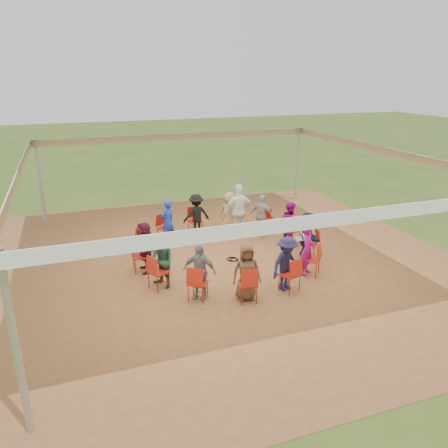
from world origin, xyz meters
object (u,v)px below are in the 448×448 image
object	(u,v)px
chair_4	(195,221)
person_seated_5	(168,221)
chair_7	(141,256)
person_seated_6	(145,247)
person_seated_1	(290,223)
person_seated_3	(229,213)
chair_5	(165,228)
chair_1	(292,230)
chair_12	(311,259)
person_seated_2	(262,216)
standing_person	(239,211)
person_seated_0	(307,235)
laptop	(301,237)
chair_8	(159,272)
person_seated_10	(287,264)
chair_3	(229,219)
person_seated_4	(196,215)
person_seated_7	(162,261)
person_seated_9	(246,272)
chair_10	(247,284)
chair_11	(290,275)
chair_9	(198,283)
chair_6	(145,241)
person_seated_8	(199,271)
chair_2	(263,222)
chair_0	(310,243)
cable_coil	(233,259)

from	to	relation	value
chair_4	person_seated_5	size ratio (longest dim) A/B	0.64
chair_7	person_seated_6	bearing A→B (deg)	90.00
person_seated_1	person_seated_3	xyz separation A→B (m)	(-1.39, 1.66, 0.00)
chair_5	chair_7	size ratio (longest dim) A/B	1.00
chair_1	chair_12	distance (m)	2.28
chair_1	chair_7	xyz separation A→B (m)	(-4.85, -0.45, 0.00)
chair_7	person_seated_3	size ratio (longest dim) A/B	0.64
chair_5	chair_12	xyz separation A→B (m)	(3.12, -3.74, 0.00)
person_seated_3	person_seated_2	bearing A→B (deg)	166.15
chair_5	person_seated_5	bearing A→B (deg)	90.00
chair_1	standing_person	distance (m)	1.82
person_seated_0	laptop	bearing A→B (deg)	90.00
chair_8	person_seated_2	bearing A→B (deg)	96.75
person_seated_5	person_seated_10	size ratio (longest dim) A/B	1.00
laptop	standing_person	bearing A→B (deg)	40.69
person_seated_5	chair_3	bearing A→B (deg)	155.04
chair_1	person_seated_4	world-z (taller)	person_seated_4
person_seated_1	person_seated_7	world-z (taller)	same
person_seated_9	person_seated_0	bearing A→B (deg)	41.54
chair_4	person_seated_10	xyz separation A→B (m)	(0.99, -4.65, 0.26)
chair_10	chair_12	bearing A→B (deg)	27.69
chair_12	person_seated_9	world-z (taller)	person_seated_9
person_seated_6	chair_11	bearing A→B (deg)	54.39
person_seated_5	person_seated_4	bearing A→B (deg)	166.15
chair_9	chair_12	size ratio (longest dim) A/B	1.00
chair_4	chair_6	world-z (taller)	same
chair_8	person_seated_1	size ratio (longest dim) A/B	0.64
chair_12	chair_6	bearing A→B (deg)	96.92
chair_5	person_seated_8	bearing A→B (deg)	56.38
chair_2	chair_10	xyz separation A→B (m)	(-2.25, -4.00, 0.00)
chair_9	person_seated_5	size ratio (longest dim) A/B	0.64
standing_person	chair_0	bearing A→B (deg)	121.33
chair_3	chair_11	distance (m)	4.59
person_seated_0	person_seated_4	world-z (taller)	same
chair_2	chair_6	bearing A→B (deg)	55.38
person_seated_8	chair_11	bearing A→B (deg)	24.96
person_seated_8	standing_person	xyz separation A→B (m)	(2.42, 3.53, 0.19)
chair_9	person_seated_9	world-z (taller)	person_seated_9
person_seated_8	cable_coil	world-z (taller)	person_seated_8
chair_11	person_seated_10	distance (m)	0.28
chair_7	person_seated_4	size ratio (longest dim) A/B	0.64
laptop	chair_10	bearing A→B (deg)	142.44
laptop	person_seated_6	bearing A→B (deg)	97.18
chair_1	person_seated_8	distance (m)	4.48
chair_11	chair_12	xyz separation A→B (m)	(0.98, 0.64, 0.00)
person_seated_6	cable_coil	world-z (taller)	person_seated_6
person_seated_4	person_seated_8	xyz separation A→B (m)	(-1.17, -4.20, 0.00)
person_seated_3	laptop	size ratio (longest dim) A/B	3.90
chair_0	chair_5	distance (m)	4.59
person_seated_0	person_seated_3	bearing A→B (deg)	41.54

